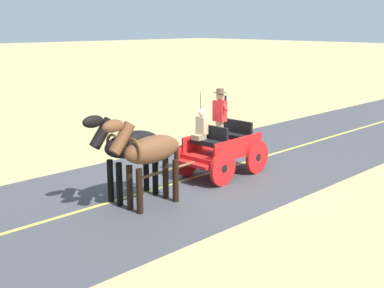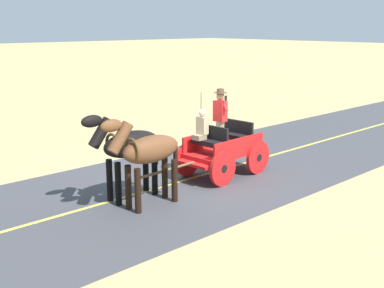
{
  "view_description": "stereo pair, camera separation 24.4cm",
  "coord_description": "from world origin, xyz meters",
  "px_view_note": "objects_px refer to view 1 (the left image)",
  "views": [
    {
      "loc": [
        -9.34,
        9.22,
        4.18
      ],
      "look_at": [
        -0.34,
        0.57,
        1.1
      ],
      "focal_mm": 45.57,
      "sensor_mm": 36.0,
      "label": 1
    },
    {
      "loc": [
        -9.51,
        9.04,
        4.18
      ],
      "look_at": [
        -0.34,
        0.57,
        1.1
      ],
      "focal_mm": 45.57,
      "sensor_mm": 36.0,
      "label": 2
    }
  ],
  "objects_px": {
    "horse_off_side": "(129,147)",
    "traffic_cone": "(222,133)",
    "horse_drawn_carriage": "(221,147)",
    "horse_near_side": "(149,152)"
  },
  "relations": [
    {
      "from": "horse_near_side",
      "to": "horse_drawn_carriage",
      "type": "bearing_deg",
      "value": -80.17
    },
    {
      "from": "traffic_cone",
      "to": "horse_off_side",
      "type": "bearing_deg",
      "value": 113.69
    },
    {
      "from": "horse_off_side",
      "to": "traffic_cone",
      "type": "xyz_separation_m",
      "value": [
        2.78,
        -6.34,
        -1.07
      ]
    },
    {
      "from": "horse_near_side",
      "to": "horse_off_side",
      "type": "xyz_separation_m",
      "value": [
        0.71,
        0.04,
        0.0
      ]
    },
    {
      "from": "horse_drawn_carriage",
      "to": "horse_off_side",
      "type": "xyz_separation_m",
      "value": [
        0.19,
        3.05,
        0.51
      ]
    },
    {
      "from": "horse_near_side",
      "to": "traffic_cone",
      "type": "bearing_deg",
      "value": -60.98
    },
    {
      "from": "horse_drawn_carriage",
      "to": "horse_near_side",
      "type": "bearing_deg",
      "value": 99.83
    },
    {
      "from": "horse_drawn_carriage",
      "to": "horse_near_side",
      "type": "height_order",
      "value": "horse_drawn_carriage"
    },
    {
      "from": "horse_off_side",
      "to": "traffic_cone",
      "type": "bearing_deg",
      "value": -66.31
    },
    {
      "from": "traffic_cone",
      "to": "horse_drawn_carriage",
      "type": "bearing_deg",
      "value": 132.09
    }
  ]
}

